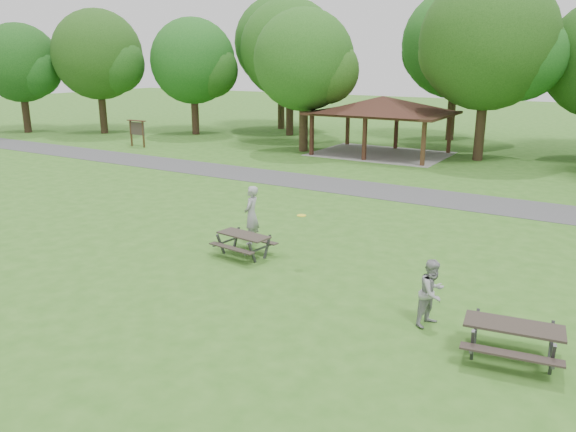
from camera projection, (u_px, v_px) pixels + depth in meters
The scene contains 17 objects.
ground at pixel (180, 291), 15.17m from camera, with size 160.00×160.00×0.00m, color #33671D.
asphalt_path at pixel (379, 191), 26.69m from camera, with size 120.00×3.20×0.02m, color #434345.
pavilion at pixel (383, 107), 36.10m from camera, with size 8.60×7.01×3.76m.
notice_board at pixel (137, 128), 39.62m from camera, with size 1.60×0.30×1.88m.
tree_row_a at pixel (99, 57), 45.57m from camera, with size 7.56×7.20×9.97m.
tree_row_b at pixel (194, 64), 45.09m from camera, with size 7.14×6.80×9.28m.
tree_row_c at pixel (291, 52), 44.23m from camera, with size 8.19×7.80×10.67m.
tree_row_d at pixel (305, 63), 36.60m from camera, with size 6.93×6.60×9.27m.
tree_row_e at pixel (490, 46), 32.89m from camera, with size 8.40×8.00×11.02m.
tree_deep_a at pixel (282, 46), 48.45m from camera, with size 8.40×8.00×11.38m.
tree_deep_b at pixel (458, 47), 41.44m from camera, with size 8.40×8.00×11.13m.
tree_flank_left at pixel (21, 65), 46.27m from camera, with size 6.72×6.40×8.93m.
picnic_table_middle at pixel (244, 239), 17.73m from camera, with size 1.88×1.58×0.75m.
picnic_table_far at pixel (513, 333), 11.53m from camera, with size 2.15×1.82×0.84m.
frisbee_in_flight at pixel (302, 216), 16.62m from camera, with size 0.29×0.29×0.02m.
frisbee_thrower at pixel (251, 215), 18.85m from camera, with size 0.73×0.48×1.99m, color #939496.
frisbee_catcher at pixel (432, 293), 13.06m from camera, with size 0.79×0.61×1.62m, color #959597.
Camera 1 is at (9.79, -10.50, 6.07)m, focal length 35.00 mm.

